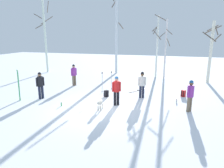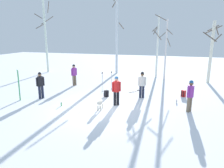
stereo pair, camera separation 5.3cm
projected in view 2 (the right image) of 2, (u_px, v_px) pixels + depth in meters
ground_plane at (99, 107)px, 11.44m from camera, size 60.00×60.00×0.00m
person_0 at (142, 83)px, 12.94m from camera, size 0.50×0.34×1.72m
person_1 at (40, 84)px, 12.83m from camera, size 0.37×0.42×1.72m
person_2 at (190, 94)px, 10.59m from camera, size 0.36×0.43×1.72m
person_3 at (74, 73)px, 16.15m from camera, size 0.34×0.46×1.72m
person_4 at (116, 89)px, 11.57m from camera, size 0.47×0.34×1.72m
dog at (100, 103)px, 10.98m from camera, size 0.27×0.90×0.57m
ski_pair_planted_0 at (19, 85)px, 12.43m from camera, size 0.20×0.10×1.94m
ski_pair_lying_0 at (138, 90)px, 14.86m from camera, size 1.11×1.55×0.05m
ski_poles_0 at (112, 80)px, 14.91m from camera, size 0.07×0.22×1.39m
ski_poles_1 at (102, 82)px, 14.23m from camera, size 0.07×0.24×1.46m
backpack_0 at (106, 94)px, 13.34m from camera, size 0.34×0.32×0.44m
backpack_1 at (184, 94)px, 13.37m from camera, size 0.33×0.34×0.44m
water_bottle_0 at (61, 104)px, 11.65m from camera, size 0.06×0.06×0.21m
water_bottle_1 at (177, 101)px, 12.22m from camera, size 0.08×0.08×0.22m
birch_tree_0 at (45, 34)px, 21.32m from camera, size 1.63×1.74×7.79m
birch_tree_1 at (117, 34)px, 20.69m from camera, size 1.15×1.13×8.05m
birch_tree_2 at (157, 45)px, 19.03m from camera, size 1.36×1.37×5.76m
birch_tree_3 at (166, 49)px, 18.27m from camera, size 1.13×1.13×5.37m
birch_tree_4 at (211, 50)px, 16.68m from camera, size 1.54×1.56×5.09m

